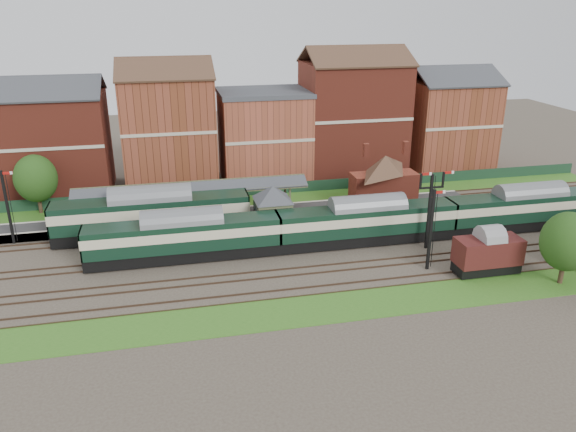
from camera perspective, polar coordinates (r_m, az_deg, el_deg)
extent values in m
plane|color=#473D33|center=(58.20, 2.01, -3.32)|extent=(160.00, 160.00, 0.00)
cube|color=#2D6619|center=(72.69, -1.11, 1.78)|extent=(90.00, 4.50, 0.06)
cube|color=#2D6619|center=(47.94, 5.61, -9.06)|extent=(90.00, 5.00, 0.06)
cube|color=#193823|center=(74.32, -1.42, 2.80)|extent=(90.00, 0.12, 1.50)
cube|color=#2D2D2D|center=(65.96, -4.30, 0.11)|extent=(55.00, 3.40, 1.00)
cube|color=#576548|center=(60.03, -1.52, -1.29)|extent=(3.40, 3.20, 2.40)
cube|color=#4F5434|center=(59.23, -1.54, 0.68)|extent=(3.60, 3.40, 2.00)
pyramid|color=#383A3F|center=(58.63, -1.55, 2.33)|extent=(5.40, 5.40, 1.60)
cube|color=brown|center=(61.96, 5.76, -0.76)|extent=(3.00, 2.40, 2.20)
cube|color=#4C3323|center=(60.86, 6.00, 0.29)|extent=(3.20, 1.34, 0.79)
cube|color=#4C3323|center=(62.02, 5.63, 0.70)|extent=(3.20, 1.34, 0.79)
cube|color=maroon|center=(69.46, 9.68, 2.92)|extent=(8.00, 3.00, 3.50)
pyramid|color=#4C3323|center=(68.64, 9.82, 5.18)|extent=(8.10, 8.10, 2.20)
cube|color=maroon|center=(67.62, 7.87, 5.49)|extent=(0.60, 0.60, 1.60)
cube|color=maroon|center=(69.47, 11.77, 5.66)|extent=(0.60, 0.60, 1.60)
cube|color=#4F5434|center=(64.01, -19.40, 0.36)|extent=(0.22, 0.22, 3.40)
cube|color=#4F5434|center=(67.24, -0.29, 2.57)|extent=(0.22, 0.22, 3.40)
cube|color=#383A3F|center=(63.20, -9.66, 2.86)|extent=(26.00, 1.99, 0.90)
cube|color=#383A3F|center=(65.01, -9.76, 3.37)|extent=(26.00, 1.99, 0.90)
cube|color=#4F5434|center=(63.99, -9.74, 3.44)|extent=(26.00, 0.20, 0.20)
cube|color=black|center=(58.54, 14.14, 0.40)|extent=(0.25, 0.25, 8.00)
cube|color=black|center=(57.71, 14.36, 2.82)|extent=(2.60, 0.18, 0.18)
cube|color=#B2140F|center=(57.00, 13.91, 4.17)|extent=(1.10, 0.08, 0.25)
cube|color=#B2140F|center=(58.08, 16.04, 4.27)|extent=(1.10, 0.08, 0.25)
cube|color=black|center=(64.75, -26.59, 0.75)|extent=(0.25, 0.25, 8.00)
cube|color=#B2140F|center=(63.56, -26.65, 3.92)|extent=(1.10, 0.08, 0.25)
cube|color=black|center=(53.95, 14.29, -1.40)|extent=(0.25, 0.25, 8.00)
cube|color=#B2140F|center=(52.94, 15.18, 2.36)|extent=(1.10, 0.08, 0.25)
cube|color=maroon|center=(79.63, -22.83, 6.70)|extent=(14.00, 10.00, 13.00)
cube|color=brown|center=(78.07, -11.99, 8.38)|extent=(12.00, 10.00, 15.00)
cube|color=#9E4A33|center=(79.54, -2.43, 7.94)|extent=(12.00, 10.00, 12.00)
cube|color=maroon|center=(82.32, 6.62, 9.69)|extent=(14.00, 10.00, 16.00)
cube|color=brown|center=(88.56, 15.92, 8.84)|extent=(12.00, 10.00, 13.00)
cube|color=black|center=(56.33, -10.48, -3.72)|extent=(18.89, 2.65, 1.15)
cube|color=black|center=(55.56, -10.61, -1.90)|extent=(18.89, 2.94, 2.73)
cube|color=beige|center=(55.44, -10.63, -1.59)|extent=(18.91, 2.98, 0.94)
cube|color=slate|center=(55.00, -10.71, -0.44)|extent=(18.89, 2.94, 0.63)
cube|color=black|center=(59.69, 7.93, -2.11)|extent=(18.89, 2.65, 1.15)
cube|color=black|center=(58.96, 8.02, -0.37)|extent=(18.89, 2.94, 2.73)
cube|color=beige|center=(58.84, 8.04, -0.08)|extent=(18.91, 2.98, 0.94)
cube|color=slate|center=(58.43, 8.10, 1.02)|extent=(18.89, 2.94, 0.63)
cube|color=black|center=(68.30, 22.99, -0.62)|extent=(18.89, 2.65, 1.15)
cube|color=black|center=(67.67, 23.22, 0.91)|extent=(18.89, 2.94, 2.73)
cube|color=beige|center=(67.57, 23.26, 1.17)|extent=(18.91, 2.98, 0.94)
cube|color=slate|center=(67.20, 23.40, 2.13)|extent=(18.89, 2.94, 0.63)
cube|color=black|center=(62.32, -13.50, -1.43)|extent=(20.67, 2.89, 1.26)
cube|color=black|center=(61.56, -13.67, 0.39)|extent=(20.67, 3.22, 2.99)
cube|color=beige|center=(61.44, -13.70, 0.71)|extent=(20.69, 3.26, 1.03)
cube|color=slate|center=(61.01, -13.80, 1.86)|extent=(20.67, 3.22, 0.69)
cube|color=black|center=(56.04, 19.45, -4.91)|extent=(6.08, 2.24, 0.91)
cube|color=#421215|center=(55.37, 19.66, -3.35)|extent=(6.08, 2.63, 2.43)
cube|color=gray|center=(54.86, 19.83, -2.08)|extent=(6.08, 2.63, 0.45)
cylinder|color=#382619|center=(56.28, 26.12, -4.72)|extent=(0.44, 0.44, 3.18)
ellipsoid|color=#174012|center=(55.32, 26.54, -2.33)|extent=(4.68, 4.68, 5.39)
cylinder|color=#382619|center=(73.54, -23.95, 1.51)|extent=(0.44, 0.44, 3.37)
ellipsoid|color=#174012|center=(72.76, -24.26, 3.51)|extent=(4.94, 4.94, 5.69)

